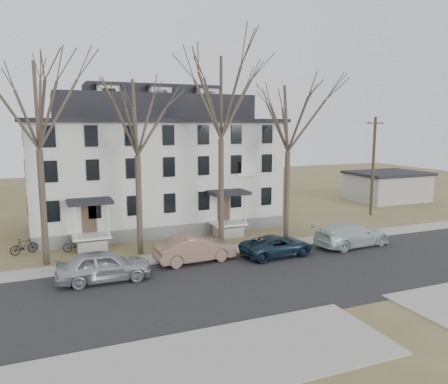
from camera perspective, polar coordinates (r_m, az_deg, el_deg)
name	(u,v)px	position (r m, az deg, el deg)	size (l,w,h in m)	color
ground	(273,293)	(23.73, 6.45, -13.03)	(120.00, 120.00, 0.00)	olive
main_road	(256,281)	(25.38, 4.23, -11.51)	(120.00, 10.00, 0.04)	#27272A
far_sidewalk	(218,253)	(30.58, -0.85, -7.91)	(120.00, 2.00, 0.08)	#A09F97
near_sidewalk_left	(142,377)	(16.98, -10.65, -22.64)	(20.00, 5.00, 0.08)	#A09F97
yellow_curb	(287,248)	(31.92, 8.20, -7.28)	(14.00, 0.25, 0.06)	gold
boarding_house	(154,164)	(38.36, -9.15, 3.60)	(20.80, 12.36, 12.05)	slate
distant_building	(387,186)	(54.22, 20.54, 0.73)	(8.50, 6.50, 3.35)	#A09F97
tree_far_left	(36,99)	(29.08, -23.35, 11.15)	(8.40, 8.40, 13.72)	#473B31
tree_mid_left	(136,112)	(29.61, -11.40, 10.20)	(7.80, 7.80, 12.74)	#473B31
tree_center	(221,91)	(31.40, -0.39, 12.99)	(9.00, 9.00, 14.70)	#473B31
tree_mid_right	(289,114)	(33.77, 8.43, 10.09)	(7.80, 7.80, 12.74)	#473B31
utility_pole_far	(373,165)	(44.44, 18.90, 3.33)	(2.00, 0.28, 9.50)	#3D3023
car_silver	(104,266)	(25.87, -15.43, -9.34)	(2.10, 5.22, 1.78)	#A7AAB3
car_tan	(195,249)	(28.37, -3.82, -7.47)	(1.82, 5.22, 1.72)	#856553
car_navy	(277,246)	(29.78, 6.91, -7.04)	(2.32, 5.03, 1.40)	#142736
car_white	(352,235)	(33.17, 16.34, -5.40)	(2.40, 5.90, 1.71)	silver
bicycle_left	(76,246)	(32.09, -18.73, -6.70)	(0.63, 1.81, 0.95)	black
bicycle_right	(24,247)	(32.94, -24.66, -6.50)	(0.52, 1.85, 1.11)	black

